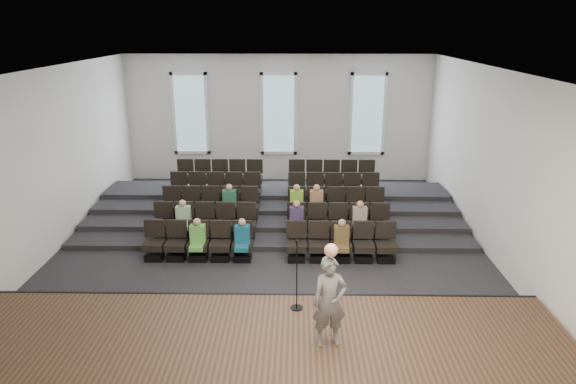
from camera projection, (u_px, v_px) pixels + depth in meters
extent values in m
plane|color=black|center=(271.00, 251.00, 14.46)|extent=(14.00, 14.00, 0.00)
cube|color=white|center=(269.00, 69.00, 12.90)|extent=(12.00, 14.00, 0.02)
cube|color=silver|center=(279.00, 119.00, 20.35)|extent=(12.00, 0.04, 5.00)
cube|color=silver|center=(244.00, 300.00, 7.02)|extent=(12.00, 0.04, 5.00)
cube|color=silver|center=(46.00, 164.00, 13.78)|extent=(0.04, 14.00, 5.00)
cube|color=silver|center=(496.00, 166.00, 13.58)|extent=(0.04, 14.00, 5.00)
cube|color=#503622|center=(257.00, 354.00, 9.54)|extent=(11.80, 3.60, 0.50)
cube|color=black|center=(263.00, 304.00, 11.22)|extent=(11.80, 0.06, 0.52)
cube|color=black|center=(274.00, 218.00, 16.65)|extent=(11.80, 4.80, 0.15)
cube|color=black|center=(275.00, 211.00, 17.12)|extent=(11.80, 3.75, 0.30)
cube|color=black|center=(276.00, 203.00, 17.60)|extent=(11.80, 2.70, 0.45)
cube|color=black|center=(276.00, 196.00, 18.07)|extent=(11.80, 1.65, 0.60)
cube|color=black|center=(155.00, 256.00, 13.92)|extent=(0.47, 0.43, 0.20)
cube|color=black|center=(154.00, 245.00, 13.82)|extent=(0.55, 0.50, 0.19)
cube|color=black|center=(155.00, 228.00, 13.89)|extent=(0.55, 0.08, 0.50)
cube|color=black|center=(177.00, 256.00, 13.91)|extent=(0.47, 0.43, 0.20)
cube|color=black|center=(176.00, 246.00, 13.81)|extent=(0.55, 0.50, 0.19)
cube|color=black|center=(177.00, 228.00, 13.88)|extent=(0.55, 0.08, 0.50)
cube|color=black|center=(199.00, 256.00, 13.90)|extent=(0.47, 0.43, 0.20)
cube|color=black|center=(198.00, 246.00, 13.80)|extent=(0.55, 0.50, 0.19)
cube|color=black|center=(199.00, 229.00, 13.87)|extent=(0.55, 0.08, 0.50)
cube|color=black|center=(221.00, 256.00, 13.89)|extent=(0.47, 0.43, 0.20)
cube|color=black|center=(220.00, 246.00, 13.79)|extent=(0.55, 0.50, 0.19)
cube|color=black|center=(221.00, 229.00, 13.86)|extent=(0.55, 0.08, 0.50)
cube|color=black|center=(243.00, 256.00, 13.88)|extent=(0.47, 0.43, 0.20)
cube|color=black|center=(243.00, 246.00, 13.78)|extent=(0.55, 0.50, 0.19)
cube|color=black|center=(243.00, 229.00, 13.85)|extent=(0.55, 0.08, 0.50)
cube|color=black|center=(296.00, 257.00, 13.85)|extent=(0.47, 0.43, 0.20)
cube|color=black|center=(296.00, 246.00, 13.75)|extent=(0.55, 0.50, 0.19)
cube|color=black|center=(297.00, 229.00, 13.83)|extent=(0.55, 0.08, 0.50)
cube|color=black|center=(319.00, 257.00, 13.84)|extent=(0.47, 0.43, 0.20)
cube|color=black|center=(319.00, 247.00, 13.74)|extent=(0.55, 0.50, 0.19)
cube|color=black|center=(319.00, 229.00, 13.82)|extent=(0.55, 0.08, 0.50)
cube|color=black|center=(341.00, 257.00, 13.83)|extent=(0.47, 0.43, 0.20)
cube|color=black|center=(341.00, 247.00, 13.74)|extent=(0.55, 0.50, 0.19)
cube|color=black|center=(341.00, 230.00, 13.81)|extent=(0.55, 0.08, 0.50)
cube|color=black|center=(363.00, 257.00, 13.82)|extent=(0.47, 0.43, 0.20)
cube|color=black|center=(364.00, 247.00, 13.73)|extent=(0.55, 0.50, 0.19)
cube|color=black|center=(363.00, 230.00, 13.80)|extent=(0.55, 0.08, 0.50)
cube|color=black|center=(385.00, 258.00, 13.81)|extent=(0.47, 0.43, 0.20)
cube|color=black|center=(386.00, 247.00, 13.72)|extent=(0.55, 0.50, 0.19)
cube|color=black|center=(386.00, 230.00, 13.79)|extent=(0.55, 0.08, 0.50)
cube|color=black|center=(164.00, 236.00, 14.87)|extent=(0.47, 0.43, 0.20)
cube|color=black|center=(163.00, 226.00, 14.77)|extent=(0.55, 0.50, 0.19)
cube|color=black|center=(164.00, 210.00, 14.84)|extent=(0.55, 0.08, 0.50)
cube|color=black|center=(184.00, 236.00, 14.86)|extent=(0.47, 0.43, 0.20)
cube|color=black|center=(184.00, 226.00, 14.76)|extent=(0.55, 0.50, 0.19)
cube|color=black|center=(184.00, 210.00, 14.83)|extent=(0.55, 0.08, 0.50)
cube|color=black|center=(205.00, 236.00, 14.85)|extent=(0.47, 0.43, 0.20)
cube|color=black|center=(205.00, 226.00, 14.75)|extent=(0.55, 0.50, 0.19)
cube|color=black|center=(205.00, 210.00, 14.82)|extent=(0.55, 0.08, 0.50)
cube|color=black|center=(226.00, 236.00, 14.84)|extent=(0.47, 0.43, 0.20)
cube|color=black|center=(225.00, 226.00, 14.74)|extent=(0.55, 0.50, 0.19)
cube|color=black|center=(226.00, 210.00, 14.81)|extent=(0.55, 0.08, 0.50)
cube|color=black|center=(246.00, 236.00, 14.83)|extent=(0.47, 0.43, 0.20)
cube|color=black|center=(246.00, 226.00, 14.73)|extent=(0.55, 0.50, 0.19)
cube|color=black|center=(246.00, 210.00, 14.80)|extent=(0.55, 0.08, 0.50)
cube|color=black|center=(296.00, 236.00, 14.80)|extent=(0.47, 0.43, 0.20)
cube|color=black|center=(297.00, 226.00, 14.71)|extent=(0.55, 0.50, 0.19)
cube|color=black|center=(297.00, 211.00, 14.78)|extent=(0.55, 0.08, 0.50)
cube|color=black|center=(317.00, 237.00, 14.79)|extent=(0.47, 0.43, 0.20)
cube|color=black|center=(317.00, 227.00, 14.70)|extent=(0.55, 0.50, 0.19)
cube|color=black|center=(317.00, 211.00, 14.77)|extent=(0.55, 0.08, 0.50)
cube|color=black|center=(338.00, 237.00, 14.78)|extent=(0.47, 0.43, 0.20)
cube|color=black|center=(338.00, 227.00, 14.69)|extent=(0.55, 0.50, 0.19)
cube|color=black|center=(338.00, 211.00, 14.76)|extent=(0.55, 0.08, 0.50)
cube|color=black|center=(359.00, 237.00, 14.77)|extent=(0.47, 0.43, 0.20)
cube|color=black|center=(359.00, 227.00, 14.68)|extent=(0.55, 0.50, 0.19)
cube|color=black|center=(359.00, 211.00, 14.75)|extent=(0.55, 0.08, 0.50)
cube|color=black|center=(380.00, 237.00, 14.76)|extent=(0.47, 0.43, 0.20)
cube|color=black|center=(380.00, 227.00, 14.67)|extent=(0.55, 0.50, 0.19)
cube|color=black|center=(380.00, 211.00, 14.74)|extent=(0.55, 0.08, 0.50)
cube|color=black|center=(172.00, 218.00, 15.82)|extent=(0.47, 0.42, 0.20)
cube|color=black|center=(171.00, 208.00, 15.72)|extent=(0.55, 0.50, 0.19)
cube|color=black|center=(172.00, 193.00, 15.79)|extent=(0.55, 0.08, 0.50)
cube|color=black|center=(191.00, 218.00, 15.81)|extent=(0.47, 0.42, 0.20)
cube|color=black|center=(191.00, 208.00, 15.71)|extent=(0.55, 0.50, 0.19)
cube|color=black|center=(191.00, 194.00, 15.78)|extent=(0.55, 0.08, 0.50)
cube|color=black|center=(211.00, 218.00, 15.80)|extent=(0.47, 0.42, 0.20)
cube|color=black|center=(210.00, 208.00, 15.70)|extent=(0.55, 0.50, 0.19)
cube|color=black|center=(211.00, 194.00, 15.77)|extent=(0.55, 0.08, 0.50)
cube|color=black|center=(230.00, 218.00, 15.79)|extent=(0.47, 0.42, 0.20)
cube|color=black|center=(230.00, 209.00, 15.69)|extent=(0.55, 0.50, 0.19)
cube|color=black|center=(230.00, 194.00, 15.76)|extent=(0.55, 0.08, 0.50)
cube|color=black|center=(249.00, 218.00, 15.78)|extent=(0.47, 0.42, 0.20)
cube|color=black|center=(249.00, 209.00, 15.68)|extent=(0.55, 0.50, 0.19)
cube|color=black|center=(250.00, 194.00, 15.75)|extent=(0.55, 0.08, 0.50)
cube|color=black|center=(297.00, 218.00, 15.75)|extent=(0.47, 0.42, 0.20)
cube|color=black|center=(297.00, 209.00, 15.66)|extent=(0.55, 0.50, 0.19)
cube|color=black|center=(297.00, 194.00, 15.73)|extent=(0.55, 0.08, 0.50)
cube|color=black|center=(316.00, 219.00, 15.74)|extent=(0.47, 0.42, 0.20)
cube|color=black|center=(316.00, 209.00, 15.65)|extent=(0.55, 0.50, 0.19)
cube|color=black|center=(316.00, 194.00, 15.72)|extent=(0.55, 0.08, 0.50)
cube|color=black|center=(336.00, 219.00, 15.73)|extent=(0.47, 0.42, 0.20)
cube|color=black|center=(336.00, 209.00, 15.64)|extent=(0.55, 0.50, 0.19)
cube|color=black|center=(336.00, 194.00, 15.71)|extent=(0.55, 0.08, 0.50)
cube|color=black|center=(355.00, 219.00, 15.72)|extent=(0.47, 0.42, 0.20)
cube|color=black|center=(356.00, 209.00, 15.63)|extent=(0.55, 0.50, 0.19)
cube|color=black|center=(355.00, 194.00, 15.70)|extent=(0.55, 0.08, 0.50)
cube|color=black|center=(375.00, 219.00, 15.71)|extent=(0.47, 0.42, 0.20)
cube|color=black|center=(375.00, 209.00, 15.62)|extent=(0.55, 0.50, 0.19)
cube|color=black|center=(375.00, 195.00, 15.69)|extent=(0.55, 0.08, 0.50)
cube|color=black|center=(179.00, 202.00, 16.77)|extent=(0.47, 0.42, 0.20)
cube|color=black|center=(178.00, 193.00, 16.67)|extent=(0.55, 0.50, 0.19)
cube|color=black|center=(179.00, 179.00, 16.74)|extent=(0.55, 0.08, 0.50)
cube|color=black|center=(197.00, 202.00, 16.76)|extent=(0.47, 0.42, 0.20)
cube|color=black|center=(197.00, 193.00, 16.66)|extent=(0.55, 0.50, 0.19)
cube|color=black|center=(197.00, 179.00, 16.73)|extent=(0.55, 0.08, 0.50)
cube|color=black|center=(216.00, 202.00, 16.75)|extent=(0.47, 0.42, 0.20)
cube|color=black|center=(215.00, 193.00, 16.65)|extent=(0.55, 0.50, 0.19)
cube|color=black|center=(216.00, 179.00, 16.72)|extent=(0.55, 0.08, 0.50)
cube|color=black|center=(234.00, 202.00, 16.74)|extent=(0.47, 0.42, 0.20)
cube|color=black|center=(234.00, 193.00, 16.64)|extent=(0.55, 0.50, 0.19)
cube|color=black|center=(234.00, 179.00, 16.71)|extent=(0.55, 0.08, 0.50)
cube|color=black|center=(252.00, 202.00, 16.73)|extent=(0.47, 0.42, 0.20)
cube|color=black|center=(252.00, 193.00, 16.63)|extent=(0.55, 0.50, 0.19)
cube|color=black|center=(252.00, 179.00, 16.70)|extent=(0.55, 0.08, 0.50)
cube|color=black|center=(297.00, 203.00, 16.70)|extent=(0.47, 0.42, 0.20)
cube|color=black|center=(297.00, 194.00, 16.61)|extent=(0.55, 0.50, 0.19)
cube|color=black|center=(297.00, 180.00, 16.68)|extent=(0.55, 0.08, 0.50)
cube|color=black|center=(315.00, 203.00, 16.69)|extent=(0.47, 0.42, 0.20)
cube|color=black|center=(315.00, 194.00, 16.60)|extent=(0.55, 0.50, 0.19)
cube|color=black|center=(315.00, 180.00, 16.67)|extent=(0.55, 0.08, 0.50)
cube|color=black|center=(333.00, 203.00, 16.68)|extent=(0.47, 0.42, 0.20)
cube|color=black|center=(334.00, 194.00, 16.59)|extent=(0.55, 0.50, 0.19)
cube|color=black|center=(334.00, 180.00, 16.66)|extent=(0.55, 0.08, 0.50)
cube|color=black|center=(352.00, 203.00, 16.67)|extent=(0.47, 0.42, 0.20)
cube|color=black|center=(352.00, 194.00, 16.58)|extent=(0.55, 0.50, 0.19)
cube|color=black|center=(352.00, 180.00, 16.65)|extent=(0.55, 0.08, 0.50)
cube|color=black|center=(370.00, 203.00, 16.66)|extent=(0.47, 0.42, 0.20)
cube|color=black|center=(371.00, 194.00, 16.57)|extent=(0.55, 0.50, 0.19)
cube|color=black|center=(371.00, 180.00, 16.64)|extent=(0.55, 0.08, 0.50)
cube|color=black|center=(185.00, 188.00, 17.72)|extent=(0.47, 0.42, 0.20)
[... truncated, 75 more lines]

